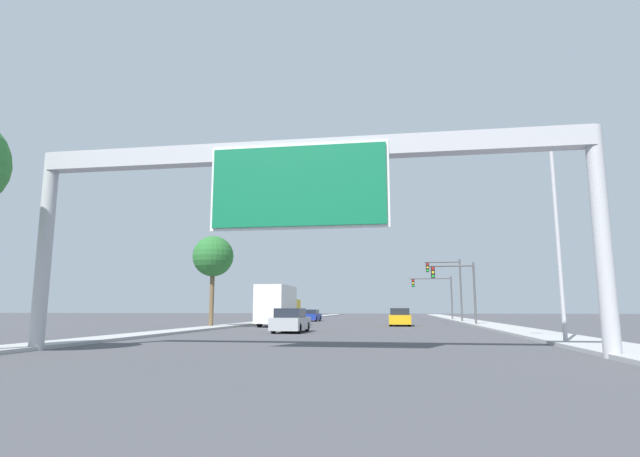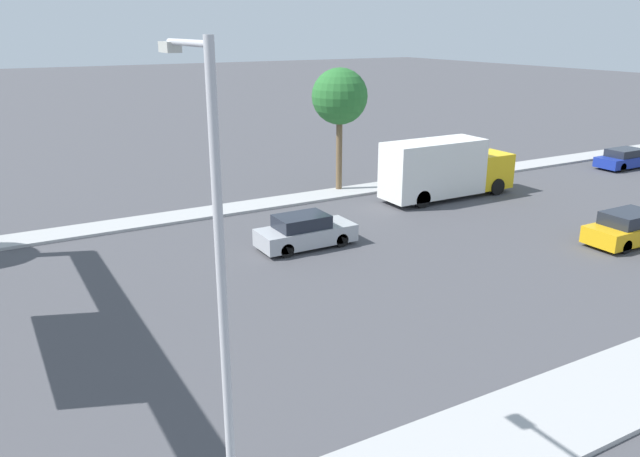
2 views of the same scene
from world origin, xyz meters
The scene contains 7 objects.
median_strip_left centered at (-10.75, 60.00, 0.07)m, with size 2.00×120.00×0.15m.
car_mid_right centered at (3.50, 46.24, 0.73)m, with size 1.86×4.64×1.54m.
car_far_right centered at (-7.00, 60.74, 0.66)m, with size 1.83×4.74×1.38m.
car_near_right centered at (-3.50, 32.90, 0.72)m, with size 1.84×4.51×1.53m.
truck_box_primary centered at (-7.00, 43.96, 1.75)m, with size 2.33×8.47×3.46m.
palm_tree_background centered at (-11.45, 39.53, 5.67)m, with size 3.30×3.30×7.38m.
street_lamp_right centered at (10.07, 23.77, 5.54)m, with size 2.53×0.28×9.51m.
Camera 2 is at (20.25, 20.18, 9.63)m, focal length 35.00 mm.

